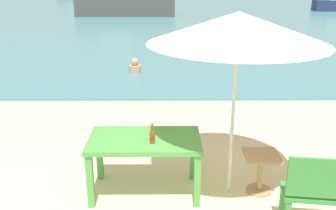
# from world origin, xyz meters

# --- Properties ---
(sea_water) EXTENTS (120.00, 50.00, 0.08)m
(sea_water) POSITION_xyz_m (0.00, 30.00, 0.04)
(sea_water) COLOR teal
(sea_water) RESTS_ON ground_plane
(picnic_table_green) EXTENTS (1.40, 0.80, 0.76)m
(picnic_table_green) POSITION_xyz_m (-0.61, 1.29, 0.65)
(picnic_table_green) COLOR #4C9E47
(picnic_table_green) RESTS_ON ground_plane
(beer_bottle_amber) EXTENTS (0.07, 0.07, 0.26)m
(beer_bottle_amber) POSITION_xyz_m (-0.51, 1.14, 0.85)
(beer_bottle_amber) COLOR brown
(beer_bottle_amber) RESTS_ON picnic_table_green
(patio_umbrella) EXTENTS (2.10, 2.10, 2.30)m
(patio_umbrella) POSITION_xyz_m (0.48, 1.30, 2.12)
(patio_umbrella) COLOR silver
(patio_umbrella) RESTS_ON ground_plane
(side_table_wood) EXTENTS (0.44, 0.44, 0.54)m
(side_table_wood) POSITION_xyz_m (0.87, 1.27, 0.35)
(side_table_wood) COLOR tan
(side_table_wood) RESTS_ON ground_plane
(swimmer_person) EXTENTS (0.34, 0.34, 0.41)m
(swimmer_person) POSITION_xyz_m (-1.20, 7.29, 0.24)
(swimmer_person) COLOR tan
(swimmer_person) RESTS_ON sea_water
(boat_barge) EXTENTS (6.39, 1.74, 2.32)m
(boat_barge) POSITION_xyz_m (-3.03, 22.44, 0.92)
(boat_barge) COLOR #4C4C4C
(boat_barge) RESTS_ON sea_water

